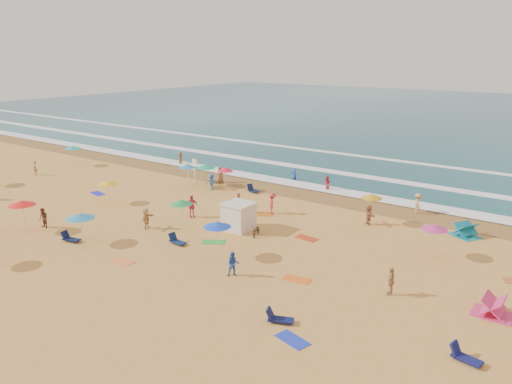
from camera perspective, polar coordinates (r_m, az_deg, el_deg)
The scene contains 13 objects.
ground at distance 40.40m, azimuth -6.99°, elevation -3.54°, with size 220.00×220.00×0.00m, color gold.
ocean at distance 115.64m, azimuth 22.62°, elevation 7.99°, with size 220.00×140.00×0.18m, color #0C4756.
wet_sand at distance 49.85m, azimuth 2.74°, elevation 0.32°, with size 220.00×220.00×0.00m, color olive.
surf_foam at distance 57.21m, azimuth 7.56°, elevation 2.32°, with size 200.00×18.70×0.05m.
cabana at distance 38.44m, azimuth -2.02°, elevation -2.87°, with size 2.00×2.00×2.00m, color silver.
cabana_roof at distance 38.11m, azimuth -2.03°, elevation -1.36°, with size 2.20×2.20×0.12m, color silver.
bicycle at distance 37.33m, azimuth 0.03°, elevation -4.40°, with size 0.54×1.56×0.82m, color black.
lifeguard_stand at distance 52.62m, azimuth -6.98°, elevation 2.22°, with size 1.20×1.20×2.10m, color white, non-canonical shape.
beach_umbrellas at distance 40.62m, azimuth -7.49°, elevation -0.31°, with size 52.80×25.15×0.75m.
loungers at distance 31.31m, azimuth 3.28°, elevation -9.01°, with size 47.05×22.31×0.34m.
towels at distance 35.78m, azimuth -7.23°, elevation -6.12°, with size 43.84×22.53×0.03m.
popup_tents at distance 34.74m, azimuth 23.95°, elevation -7.08°, with size 6.37×13.25×1.20m.
beachgoers at distance 43.85m, azimuth -3.40°, elevation -0.78°, with size 43.27×24.73×2.14m.
Camera 1 is at (26.04, -27.88, 13.29)m, focal length 35.00 mm.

